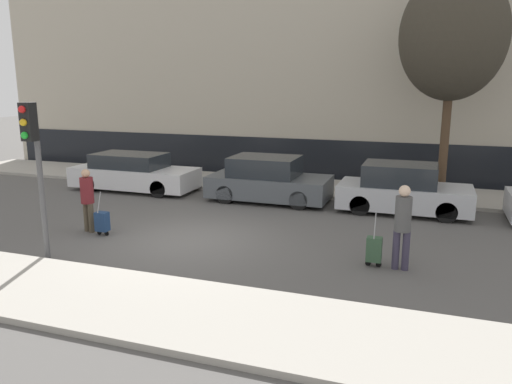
{
  "coord_description": "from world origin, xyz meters",
  "views": [
    {
      "loc": [
        5.6,
        -10.75,
        3.9
      ],
      "look_at": [
        1.2,
        1.8,
        0.95
      ],
      "focal_mm": 35.0,
      "sensor_mm": 36.0,
      "label": 1
    }
  ],
  "objects_px": {
    "pedestrian_right": "(403,222)",
    "traffic_light": "(34,149)",
    "trolley_right": "(374,249)",
    "bare_tree_near_crossing": "(453,36)",
    "parked_car_1": "(268,181)",
    "parked_car_0": "(133,173)",
    "parked_car_2": "(403,190)",
    "trolley_left": "(102,222)",
    "pedestrian_left": "(87,197)"
  },
  "relations": [
    {
      "from": "pedestrian_right",
      "to": "traffic_light",
      "type": "relative_size",
      "value": 0.52
    },
    {
      "from": "trolley_right",
      "to": "bare_tree_near_crossing",
      "type": "xyz_separation_m",
      "value": [
        1.41,
        6.99,
        4.91
      ]
    },
    {
      "from": "parked_car_1",
      "to": "traffic_light",
      "type": "xyz_separation_m",
      "value": [
        -2.95,
        -7.1,
        1.8
      ]
    },
    {
      "from": "pedestrian_right",
      "to": "trolley_right",
      "type": "distance_m",
      "value": 0.86
    },
    {
      "from": "parked_car_0",
      "to": "pedestrian_right",
      "type": "distance_m",
      "value": 10.94
    },
    {
      "from": "parked_car_2",
      "to": "trolley_right",
      "type": "xyz_separation_m",
      "value": [
        -0.29,
        -4.96,
        -0.3
      ]
    },
    {
      "from": "trolley_left",
      "to": "trolley_right",
      "type": "xyz_separation_m",
      "value": [
        6.88,
        0.05,
        0.02
      ]
    },
    {
      "from": "pedestrian_left",
      "to": "pedestrian_right",
      "type": "height_order",
      "value": "pedestrian_right"
    },
    {
      "from": "traffic_light",
      "to": "bare_tree_near_crossing",
      "type": "relative_size",
      "value": 0.48
    },
    {
      "from": "parked_car_1",
      "to": "trolley_left",
      "type": "distance_m",
      "value": 5.85
    },
    {
      "from": "parked_car_0",
      "to": "pedestrian_right",
      "type": "relative_size",
      "value": 2.53
    },
    {
      "from": "pedestrian_right",
      "to": "parked_car_1",
      "type": "bearing_deg",
      "value": 131.47
    },
    {
      "from": "parked_car_0",
      "to": "trolley_right",
      "type": "xyz_separation_m",
      "value": [
        9.19,
        -4.99,
        -0.25
      ]
    },
    {
      "from": "traffic_light",
      "to": "bare_tree_near_crossing",
      "type": "height_order",
      "value": "bare_tree_near_crossing"
    },
    {
      "from": "parked_car_1",
      "to": "trolley_right",
      "type": "relative_size",
      "value": 3.34
    },
    {
      "from": "pedestrian_left",
      "to": "pedestrian_right",
      "type": "distance_m",
      "value": 7.96
    },
    {
      "from": "pedestrian_right",
      "to": "bare_tree_near_crossing",
      "type": "height_order",
      "value": "bare_tree_near_crossing"
    },
    {
      "from": "parked_car_2",
      "to": "traffic_light",
      "type": "bearing_deg",
      "value": -136.06
    },
    {
      "from": "trolley_right",
      "to": "trolley_left",
      "type": "bearing_deg",
      "value": -179.56
    },
    {
      "from": "parked_car_0",
      "to": "trolley_right",
      "type": "height_order",
      "value": "parked_car_0"
    },
    {
      "from": "parked_car_0",
      "to": "trolley_left",
      "type": "distance_m",
      "value": 5.55
    },
    {
      "from": "pedestrian_right",
      "to": "traffic_light",
      "type": "distance_m",
      "value": 7.94
    },
    {
      "from": "parked_car_1",
      "to": "pedestrian_right",
      "type": "bearing_deg",
      "value": -47.73
    },
    {
      "from": "traffic_light",
      "to": "parked_car_2",
      "type": "bearing_deg",
      "value": 43.94
    },
    {
      "from": "parked_car_0",
      "to": "traffic_light",
      "type": "height_order",
      "value": "traffic_light"
    },
    {
      "from": "pedestrian_right",
      "to": "bare_tree_near_crossing",
      "type": "bearing_deg",
      "value": 82.2
    },
    {
      "from": "trolley_right",
      "to": "traffic_light",
      "type": "xyz_separation_m",
      "value": [
        -6.99,
        -2.05,
        2.11
      ]
    },
    {
      "from": "trolley_left",
      "to": "bare_tree_near_crossing",
      "type": "xyz_separation_m",
      "value": [
        8.29,
        7.04,
        4.92
      ]
    },
    {
      "from": "parked_car_2",
      "to": "trolley_right",
      "type": "distance_m",
      "value": 4.98
    },
    {
      "from": "parked_car_0",
      "to": "traffic_light",
      "type": "xyz_separation_m",
      "value": [
        2.2,
        -7.03,
        1.85
      ]
    },
    {
      "from": "parked_car_1",
      "to": "trolley_right",
      "type": "bearing_deg",
      "value": -51.39
    },
    {
      "from": "parked_car_2",
      "to": "trolley_right",
      "type": "relative_size",
      "value": 3.28
    },
    {
      "from": "trolley_left",
      "to": "parked_car_2",
      "type": "bearing_deg",
      "value": 34.97
    },
    {
      "from": "pedestrian_left",
      "to": "trolley_left",
      "type": "xyz_separation_m",
      "value": [
        0.53,
        -0.16,
        -0.59
      ]
    },
    {
      "from": "pedestrian_left",
      "to": "trolley_right",
      "type": "height_order",
      "value": "pedestrian_left"
    },
    {
      "from": "pedestrian_right",
      "to": "trolley_right",
      "type": "relative_size",
      "value": 1.53
    },
    {
      "from": "parked_car_1",
      "to": "pedestrian_left",
      "type": "distance_m",
      "value": 6.0
    },
    {
      "from": "bare_tree_near_crossing",
      "to": "traffic_light",
      "type": "bearing_deg",
      "value": -132.89
    },
    {
      "from": "pedestrian_left",
      "to": "trolley_left",
      "type": "height_order",
      "value": "pedestrian_left"
    },
    {
      "from": "parked_car_2",
      "to": "pedestrian_left",
      "type": "relative_size",
      "value": 2.32
    },
    {
      "from": "pedestrian_left",
      "to": "pedestrian_right",
      "type": "xyz_separation_m",
      "value": [
        7.96,
        -0.09,
        0.09
      ]
    },
    {
      "from": "pedestrian_right",
      "to": "trolley_left",
      "type": "bearing_deg",
      "value": 179.67
    },
    {
      "from": "pedestrian_left",
      "to": "traffic_light",
      "type": "height_order",
      "value": "traffic_light"
    },
    {
      "from": "pedestrian_right",
      "to": "trolley_right",
      "type": "height_order",
      "value": "pedestrian_right"
    },
    {
      "from": "trolley_right",
      "to": "bare_tree_near_crossing",
      "type": "height_order",
      "value": "bare_tree_near_crossing"
    },
    {
      "from": "trolley_right",
      "to": "pedestrian_right",
      "type": "bearing_deg",
      "value": 0.86
    },
    {
      "from": "parked_car_0",
      "to": "trolley_left",
      "type": "relative_size",
      "value": 3.99
    },
    {
      "from": "trolley_left",
      "to": "bare_tree_near_crossing",
      "type": "bearing_deg",
      "value": 40.34
    },
    {
      "from": "pedestrian_left",
      "to": "traffic_light",
      "type": "xyz_separation_m",
      "value": [
        0.42,
        -2.15,
        1.53
      ]
    },
    {
      "from": "parked_car_2",
      "to": "parked_car_1",
      "type": "bearing_deg",
      "value": 178.85
    }
  ]
}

